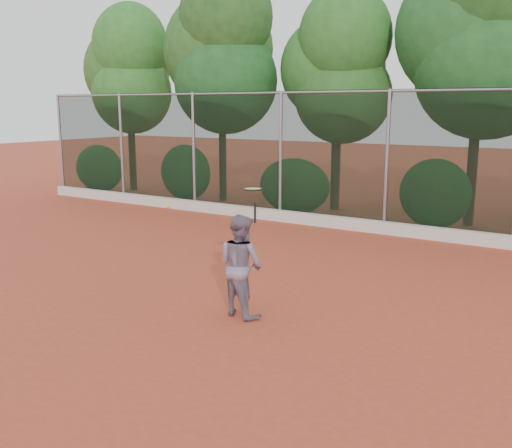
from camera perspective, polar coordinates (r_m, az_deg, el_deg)
The scene contains 7 objects.
ground at distance 8.63m, azimuth -3.59°, elevation -9.30°, with size 80.00×80.00×0.00m, color #B2422A.
concrete_curb at distance 14.46m, azimuth 12.42°, elevation -0.33°, with size 24.00×0.20×0.30m, color silver.
tennis_player at distance 8.49m, azimuth -1.54°, elevation -4.15°, with size 0.75×0.58×1.54m, color slate.
chainlink_fence at distance 14.38m, azimuth 12.96°, elevation 6.47°, with size 24.09×0.09×3.50m.
foliage_backdrop at distance 16.43m, azimuth 13.92°, elevation 15.93°, with size 23.70×3.63×7.55m.
tennis_racket at distance 8.08m, azimuth -0.30°, elevation 3.25°, with size 0.38×0.38×0.51m.
tennis_ball_in_flight at distance 9.92m, azimuth -8.76°, elevation 1.74°, with size 0.07×0.07×0.07m.
Camera 1 is at (4.75, -6.52, 3.08)m, focal length 40.00 mm.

